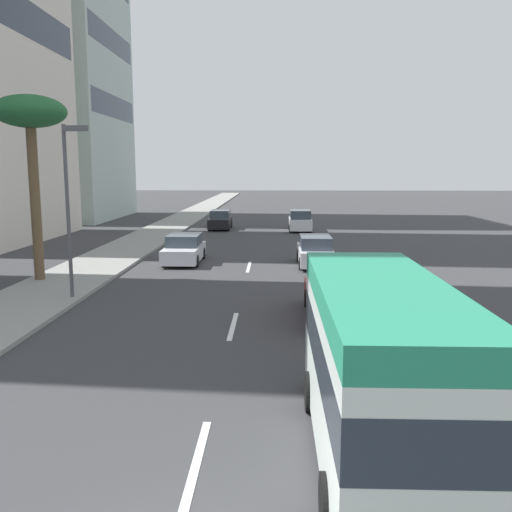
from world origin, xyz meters
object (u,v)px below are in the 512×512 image
(minibus_lead, at_px, (379,365))
(car_fifth, at_px, (315,251))
(palm_tree, at_px, (30,120))
(car_second, at_px, (184,249))
(street_lamp, at_px, (70,192))
(car_fourth, at_px, (220,220))
(car_sixth, at_px, (300,221))
(car_third, at_px, (336,297))

(minibus_lead, relative_size, car_fifth, 1.52)
(palm_tree, bearing_deg, car_second, -45.31)
(street_lamp, bearing_deg, car_fourth, -6.68)
(car_second, height_order, street_lamp, street_lamp)
(minibus_lead, height_order, car_sixth, minibus_lead)
(car_second, distance_m, street_lamp, 10.03)
(car_third, relative_size, palm_tree, 0.59)
(minibus_lead, xyz_separation_m, car_second, (20.58, 6.73, -1.00))
(minibus_lead, xyz_separation_m, car_fifth, (19.88, -0.35, -0.98))
(minibus_lead, relative_size, palm_tree, 0.84)
(street_lamp, bearing_deg, car_fifth, -50.07)
(car_second, bearing_deg, palm_tree, -45.31)
(minibus_lead, relative_size, street_lamp, 1.03)
(car_fourth, xyz_separation_m, car_sixth, (-1.05, -6.77, 0.05))
(minibus_lead, distance_m, car_third, 9.43)
(street_lamp, bearing_deg, palm_tree, 39.89)
(car_fifth, bearing_deg, car_third, 179.72)
(minibus_lead, distance_m, palm_tree, 20.19)
(car_third, relative_size, car_fifth, 1.07)
(minibus_lead, bearing_deg, car_fourth, 9.64)
(car_third, distance_m, palm_tree, 15.28)
(street_lamp, bearing_deg, car_second, -17.36)
(car_second, height_order, palm_tree, palm_tree)
(minibus_lead, height_order, car_fifth, minibus_lead)
(minibus_lead, xyz_separation_m, street_lamp, (11.60, 9.54, 2.47))
(car_second, bearing_deg, car_fifth, 84.35)
(minibus_lead, height_order, car_third, minibus_lead)
(minibus_lead, xyz_separation_m, palm_tree, (15.00, 12.37, 5.43))
(car_fourth, distance_m, palm_tree, 24.58)
(minibus_lead, height_order, street_lamp, street_lamp)
(car_second, bearing_deg, car_fourth, 179.07)
(car_fourth, relative_size, street_lamp, 0.69)
(car_second, relative_size, car_third, 0.92)
(car_fourth, height_order, street_lamp, street_lamp)
(minibus_lead, bearing_deg, car_second, 18.11)
(palm_tree, bearing_deg, car_fifth, -69.01)
(minibus_lead, height_order, car_fourth, minibus_lead)
(car_second, relative_size, car_fifth, 0.99)
(car_second, relative_size, car_fourth, 0.97)
(minibus_lead, distance_m, car_fourth, 38.53)
(minibus_lead, relative_size, car_third, 1.42)
(car_fifth, bearing_deg, minibus_lead, 178.99)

